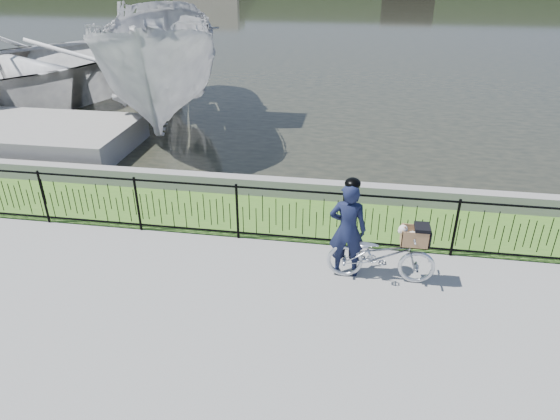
% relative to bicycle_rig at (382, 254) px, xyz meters
% --- Properties ---
extents(ground, '(120.00, 120.00, 0.00)m').
position_rel_bicycle_rig_xyz_m(ground, '(-1.70, -0.66, -0.49)').
color(ground, gray).
rests_on(ground, ground).
extents(grass_strip, '(60.00, 2.00, 0.01)m').
position_rel_bicycle_rig_xyz_m(grass_strip, '(-1.70, 1.94, -0.48)').
color(grass_strip, '#447223').
rests_on(grass_strip, ground).
extents(water, '(120.00, 120.00, 0.00)m').
position_rel_bicycle_rig_xyz_m(water, '(-1.70, 32.34, -0.49)').
color(water, '#28281E').
rests_on(water, ground).
extents(quay_wall, '(60.00, 0.30, 0.40)m').
position_rel_bicycle_rig_xyz_m(quay_wall, '(-1.70, 2.94, -0.29)').
color(quay_wall, gray).
rests_on(quay_wall, ground).
extents(fence, '(14.00, 0.06, 1.15)m').
position_rel_bicycle_rig_xyz_m(fence, '(-1.70, 0.94, 0.09)').
color(fence, black).
rests_on(fence, ground).
extents(bicycle_rig, '(1.80, 0.63, 1.11)m').
position_rel_bicycle_rig_xyz_m(bicycle_rig, '(0.00, 0.00, 0.00)').
color(bicycle_rig, silver).
rests_on(bicycle_rig, ground).
extents(cyclist, '(0.64, 0.44, 1.78)m').
position_rel_bicycle_rig_xyz_m(cyclist, '(-0.60, 0.09, 0.39)').
color(cyclist, '#131834').
rests_on(cyclist, ground).
extents(boat_near, '(6.15, 10.04, 5.44)m').
position_rel_bicycle_rig_xyz_m(boat_near, '(-6.68, 7.94, 1.46)').
color(boat_near, silver).
rests_on(boat_near, water).
extents(boat_far, '(12.94, 14.34, 2.44)m').
position_rel_bicycle_rig_xyz_m(boat_far, '(-12.60, 9.03, 0.73)').
color(boat_far, silver).
rests_on(boat_far, water).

